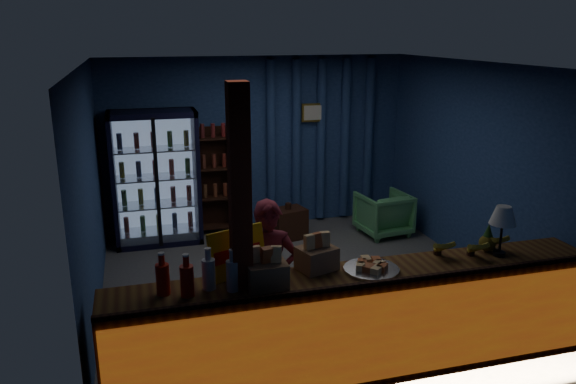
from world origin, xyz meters
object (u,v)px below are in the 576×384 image
Objects in this scene: shopkeeper at (269,278)px; table_lamp at (503,217)px; green_chair at (383,214)px; pastry_tray at (371,268)px.

shopkeeper is 2.21m from table_lamp.
shopkeeper is 3.57m from green_chair.
table_lamp is (1.28, -0.00, 0.35)m from pastry_tray.
table_lamp is (2.06, -0.54, 0.58)m from shopkeeper.
green_chair is 3.61m from pastry_tray.
shopkeeper is 3.10× the size of table_lamp.
table_lamp reaches higher than pastry_tray.
shopkeeper is 2.10× the size of green_chair.
green_chair is (2.39, 2.62, -0.42)m from shopkeeper.
table_lamp is at bearing -0.06° from pastry_tray.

